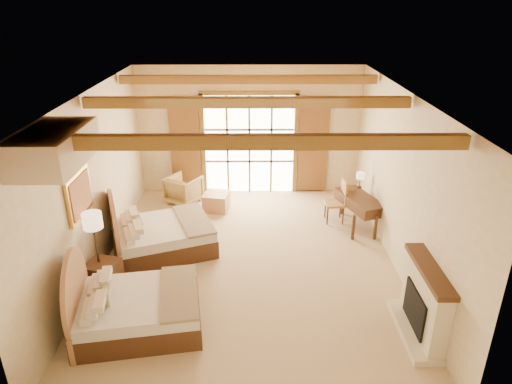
{
  "coord_description": "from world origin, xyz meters",
  "views": [
    {
      "loc": [
        0.1,
        -7.48,
        4.71
      ],
      "look_at": [
        0.15,
        0.2,
        1.38
      ],
      "focal_mm": 32.0,
      "sensor_mm": 36.0,
      "label": 1
    }
  ],
  "objects_px": {
    "bed_far": "(156,234)",
    "nightstand": "(104,278)",
    "armchair": "(184,189)",
    "desk": "(359,210)",
    "bed_near": "(130,307)"
  },
  "relations": [
    {
      "from": "bed_far",
      "to": "nightstand",
      "type": "bearing_deg",
      "value": -134.47
    },
    {
      "from": "nightstand",
      "to": "armchair",
      "type": "relative_size",
      "value": 0.79
    },
    {
      "from": "bed_far",
      "to": "nightstand",
      "type": "xyz_separation_m",
      "value": [
        -0.61,
        -1.4,
        -0.08
      ]
    },
    {
      "from": "desk",
      "to": "armchair",
      "type": "bearing_deg",
      "value": 142.36
    },
    {
      "from": "bed_near",
      "to": "armchair",
      "type": "distance_m",
      "value": 4.59
    },
    {
      "from": "bed_far",
      "to": "desk",
      "type": "bearing_deg",
      "value": -7.07
    },
    {
      "from": "nightstand",
      "to": "desk",
      "type": "xyz_separation_m",
      "value": [
        4.85,
        2.44,
        0.08
      ]
    },
    {
      "from": "bed_near",
      "to": "armchair",
      "type": "relative_size",
      "value": 2.74
    },
    {
      "from": "desk",
      "to": "bed_far",
      "type": "bearing_deg",
      "value": 173.73
    },
    {
      "from": "armchair",
      "to": "bed_far",
      "type": "bearing_deg",
      "value": 115.22
    },
    {
      "from": "bed_far",
      "to": "desk",
      "type": "distance_m",
      "value": 4.36
    },
    {
      "from": "bed_far",
      "to": "armchair",
      "type": "xyz_separation_m",
      "value": [
        0.22,
        2.31,
        -0.04
      ]
    },
    {
      "from": "bed_near",
      "to": "nightstand",
      "type": "xyz_separation_m",
      "value": [
        -0.66,
        0.88,
        -0.07
      ]
    },
    {
      "from": "bed_far",
      "to": "nightstand",
      "type": "distance_m",
      "value": 1.53
    },
    {
      "from": "bed_far",
      "to": "armchair",
      "type": "bearing_deg",
      "value": 63.71
    }
  ]
}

